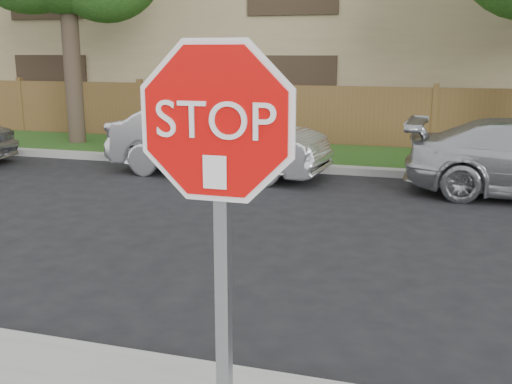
% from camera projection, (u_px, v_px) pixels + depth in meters
% --- Properties ---
extents(far_curb, '(70.00, 0.30, 0.15)m').
position_uv_depth(far_curb, '(429.00, 175.00, 11.83)').
color(far_curb, gray).
rests_on(far_curb, ground).
extents(grass_strip, '(70.00, 3.00, 0.12)m').
position_uv_depth(grass_strip, '(431.00, 161.00, 13.37)').
color(grass_strip, '#1E4714').
rests_on(grass_strip, ground).
extents(fence, '(70.00, 0.12, 1.60)m').
position_uv_depth(fence, '(434.00, 121.00, 14.70)').
color(fence, brown).
rests_on(fence, ground).
extents(apartment_building, '(35.20, 9.20, 7.20)m').
position_uv_depth(apartment_building, '(442.00, 17.00, 19.29)').
color(apartment_building, '#9D8A61').
rests_on(apartment_building, ground).
extents(stop_sign, '(1.01, 0.13, 2.55)m').
position_uv_depth(stop_sign, '(219.00, 192.00, 2.70)').
color(stop_sign, gray).
rests_on(stop_sign, sidewalk_near).
extents(sedan_left, '(4.54, 1.89, 1.46)m').
position_uv_depth(sedan_left, '(218.00, 139.00, 12.06)').
color(sedan_left, silver).
rests_on(sedan_left, ground).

